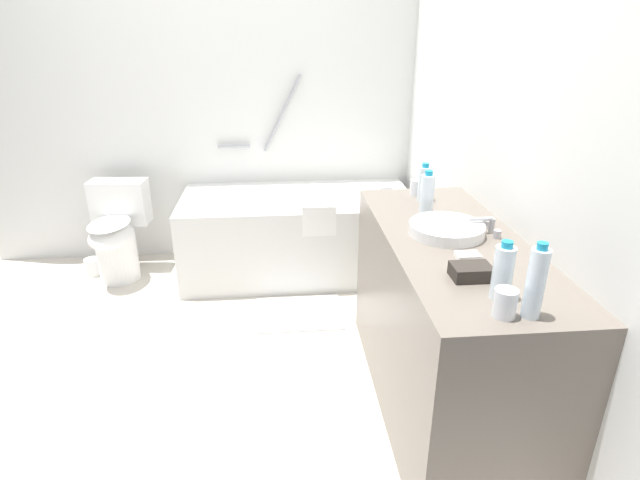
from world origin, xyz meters
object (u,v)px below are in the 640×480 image
amenity_basket (471,272)px  water_bottle_2 (424,183)px  toilet (117,232)px  water_bottle_3 (536,283)px  drinking_glass_1 (505,303)px  soap_dish (468,256)px  water_bottle_1 (427,194)px  sink_basin (446,229)px  sink_faucet (489,226)px  bath_mat (299,313)px  drinking_glass_0 (416,188)px  water_bottle_0 (503,272)px  toilet_paper_roll (93,267)px  bathtub (298,232)px

amenity_basket → water_bottle_2: bearing=85.2°
toilet → amenity_basket: 2.68m
water_bottle_3 → drinking_glass_1: size_ratio=2.69×
soap_dish → water_bottle_1: bearing=92.3°
sink_basin → water_bottle_2: 0.48m
water_bottle_1 → drinking_glass_1: size_ratio=2.31×
toilet → soap_dish: soap_dish is taller
sink_faucet → bath_mat: sink_faucet is taller
water_bottle_1 → bath_mat: water_bottle_1 is taller
drinking_glass_1 → bath_mat: (-0.57, 1.48, -0.90)m
water_bottle_3 → bath_mat: water_bottle_3 is taller
water_bottle_1 → drinking_glass_0: bearing=84.3°
water_bottle_0 → water_bottle_3: water_bottle_3 is taller
toilet → water_bottle_2: water_bottle_2 is taller
sink_faucet → drinking_glass_1: 0.71m
sink_basin → water_bottle_1: water_bottle_1 is taller
amenity_basket → water_bottle_1: bearing=87.5°
drinking_glass_1 → soap_dish: (0.04, 0.42, -0.04)m
water_bottle_0 → toilet_paper_roll: water_bottle_0 is taller
drinking_glass_1 → bathtub: bearing=104.4°
water_bottle_0 → bath_mat: water_bottle_0 is taller
toilet → sink_basin: sink_basin is taller
toilet → sink_basin: size_ratio=2.15×
bathtub → sink_basin: (0.58, -1.45, 0.57)m
toilet → water_bottle_3: size_ratio=2.80×
bath_mat → toilet_paper_roll: size_ratio=4.24×
water_bottle_3 → soap_dish: size_ratio=2.76×
drinking_glass_0 → drinking_glass_1: drinking_glass_1 is taller
amenity_basket → bath_mat: size_ratio=0.26×
drinking_glass_0 → amenity_basket: 0.97m
toilet → bath_mat: bearing=66.8°
amenity_basket → bath_mat: 1.61m
water_bottle_0 → water_bottle_2: 1.02m
soap_dish → bath_mat: 1.50m
drinking_glass_0 → water_bottle_1: bearing=-95.7°
bathtub → water_bottle_1: bathtub is taller
water_bottle_2 → soap_dish: (-0.02, -0.72, -0.08)m
drinking_glass_0 → toilet_paper_roll: bearing=155.7°
sink_basin → water_bottle_2: bearing=86.4°
bath_mat → toilet_paper_roll: bearing=155.0°
water_bottle_2 → bath_mat: size_ratio=0.36×
amenity_basket → toilet_paper_roll: 2.92m
toilet_paper_roll → sink_faucet: bearing=-33.4°
water_bottle_3 → toilet_paper_roll: size_ratio=1.94×
toilet → soap_dish: bearing=52.0°
amenity_basket → water_bottle_3: bearing=-71.3°
sink_basin → water_bottle_3: size_ratio=1.30×
sink_faucet → toilet: bearing=144.4°
drinking_glass_0 → amenity_basket: (-0.06, -0.97, -0.02)m
sink_basin → water_bottle_1: 0.27m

